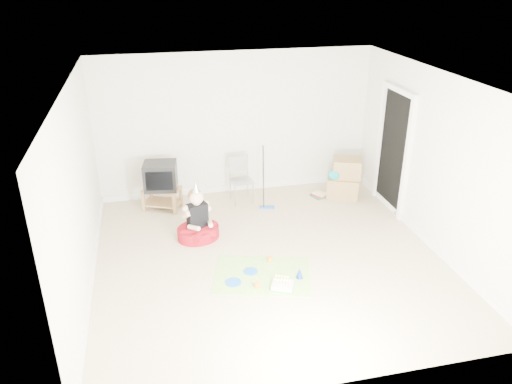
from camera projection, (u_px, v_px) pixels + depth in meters
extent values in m
plane|color=beige|center=(269.00, 258.00, 7.34)|extent=(5.00, 5.00, 0.00)
cube|color=black|center=(394.00, 152.00, 8.47)|extent=(0.02, 0.90, 2.05)
cube|color=#9D7447|center=(162.00, 189.00, 8.66)|extent=(0.73, 0.61, 0.03)
cube|color=#9D7447|center=(163.00, 202.00, 8.76)|extent=(0.73, 0.61, 0.03)
cube|color=#9D7447|center=(144.00, 201.00, 8.64)|extent=(0.07, 0.07, 0.39)
cube|color=#9D7447|center=(174.00, 204.00, 8.53)|extent=(0.07, 0.07, 0.39)
cube|color=#9D7447|center=(151.00, 193.00, 8.93)|extent=(0.07, 0.07, 0.39)
cube|color=#9D7447|center=(181.00, 196.00, 8.83)|extent=(0.07, 0.07, 0.39)
cube|color=black|center=(160.00, 176.00, 8.55)|extent=(0.61, 0.53, 0.47)
cube|color=#9B9BA1|center=(241.00, 181.00, 8.92)|extent=(0.41, 0.40, 0.03)
cylinder|color=#9B9BA1|center=(232.00, 181.00, 8.87)|extent=(0.02, 0.02, 0.83)
cylinder|color=#9B9BA1|center=(250.00, 179.00, 8.97)|extent=(0.02, 0.02, 0.83)
cube|color=#9D7E4C|center=(343.00, 187.00, 9.22)|extent=(0.69, 0.62, 0.37)
cube|color=#9D7E4C|center=(347.00, 168.00, 9.08)|extent=(0.60, 0.54, 0.35)
ellipsoid|color=#0E909B|center=(335.00, 175.00, 9.01)|extent=(0.25, 0.17, 0.20)
cube|color=blue|center=(267.00, 207.00, 8.82)|extent=(0.28, 0.14, 0.03)
cylinder|color=black|center=(267.00, 180.00, 8.60)|extent=(0.09, 0.36, 1.04)
cube|color=#25704A|center=(318.00, 196.00, 9.25)|extent=(0.27, 0.30, 0.03)
cube|color=#B82733|center=(318.00, 195.00, 9.24)|extent=(0.27, 0.30, 0.03)
cube|color=beige|center=(319.00, 193.00, 9.23)|extent=(0.27, 0.29, 0.03)
cylinder|color=maroon|center=(198.00, 232.00, 7.84)|extent=(0.85, 0.85, 0.18)
cube|color=black|center=(197.00, 216.00, 7.72)|extent=(0.34, 0.26, 0.41)
sphere|color=beige|center=(196.00, 198.00, 7.59)|extent=(0.27, 0.27, 0.21)
cone|color=silver|center=(196.00, 186.00, 7.51)|extent=(0.11, 0.11, 0.16)
cube|color=#E02F86|center=(262.00, 275.00, 6.93)|extent=(1.53, 1.28, 0.01)
cube|color=silver|center=(283.00, 286.00, 6.63)|extent=(0.35, 0.32, 0.07)
cube|color=#47C757|center=(283.00, 287.00, 6.65)|extent=(0.35, 0.32, 0.01)
cylinder|color=beige|center=(275.00, 282.00, 6.58)|extent=(0.01, 0.01, 0.07)
cylinder|color=beige|center=(278.00, 283.00, 6.58)|extent=(0.01, 0.01, 0.07)
cylinder|color=beige|center=(281.00, 283.00, 6.57)|extent=(0.01, 0.01, 0.07)
cylinder|color=beige|center=(284.00, 283.00, 6.56)|extent=(0.01, 0.01, 0.07)
cylinder|color=beige|center=(287.00, 284.00, 6.55)|extent=(0.01, 0.01, 0.07)
cylinder|color=beige|center=(290.00, 284.00, 6.55)|extent=(0.01, 0.01, 0.07)
cylinder|color=beige|center=(276.00, 278.00, 6.66)|extent=(0.01, 0.01, 0.07)
cylinder|color=beige|center=(279.00, 279.00, 6.66)|extent=(0.01, 0.01, 0.07)
cylinder|color=beige|center=(282.00, 279.00, 6.65)|extent=(0.01, 0.01, 0.07)
cylinder|color=beige|center=(285.00, 279.00, 6.64)|extent=(0.01, 0.01, 0.07)
cylinder|color=beige|center=(288.00, 280.00, 6.63)|extent=(0.01, 0.01, 0.07)
cylinder|color=blue|center=(250.00, 271.00, 7.00)|extent=(0.29, 0.29, 0.01)
cylinder|color=blue|center=(233.00, 282.00, 6.76)|extent=(0.28, 0.28, 0.01)
cylinder|color=orange|center=(270.00, 259.00, 7.22)|extent=(0.07, 0.07, 0.08)
cylinder|color=orange|center=(257.00, 285.00, 6.64)|extent=(0.10, 0.10, 0.08)
cone|color=#1A39BA|center=(300.00, 273.00, 6.83)|extent=(0.13, 0.13, 0.15)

